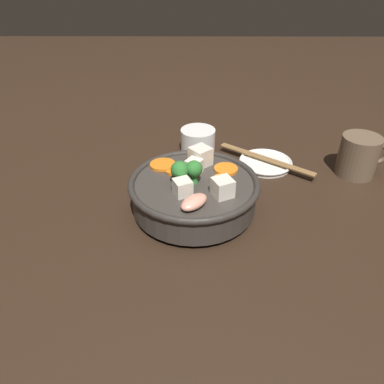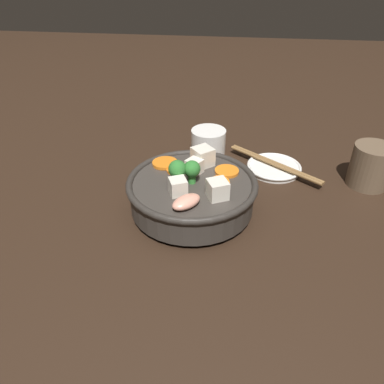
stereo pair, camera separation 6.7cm
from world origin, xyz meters
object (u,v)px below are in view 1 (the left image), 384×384
(chopsticks_pair, at_px, (264,159))
(dark_mug, at_px, (357,156))
(tea_cup, at_px, (196,140))
(stirfry_bowl, at_px, (192,191))
(side_saucer, at_px, (264,163))

(chopsticks_pair, bearing_deg, dark_mug, -9.86)
(tea_cup, height_order, chopsticks_pair, tea_cup)
(stirfry_bowl, height_order, tea_cup, stirfry_bowl)
(side_saucer, bearing_deg, stirfry_bowl, -133.60)
(stirfry_bowl, bearing_deg, dark_mug, 21.23)
(side_saucer, bearing_deg, dark_mug, -9.86)
(dark_mug, bearing_deg, stirfry_bowl, -158.77)
(chopsticks_pair, bearing_deg, tea_cup, 155.86)
(tea_cup, bearing_deg, stirfry_bowl, -92.11)
(chopsticks_pair, bearing_deg, stirfry_bowl, -133.60)
(tea_cup, bearing_deg, side_saucer, -24.14)
(stirfry_bowl, height_order, side_saucer, stirfry_bowl)
(stirfry_bowl, bearing_deg, side_saucer, 46.40)
(stirfry_bowl, xyz_separation_m, dark_mug, (0.34, 0.13, 0.00))
(stirfry_bowl, relative_size, dark_mug, 2.25)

